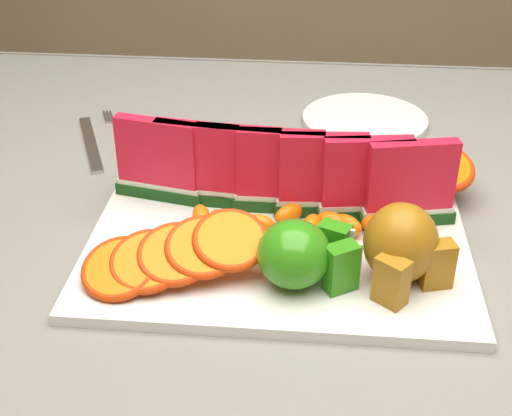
% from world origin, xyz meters
% --- Properties ---
extents(table, '(1.40, 0.90, 0.75)m').
position_xyz_m(table, '(0.00, 0.00, 0.65)').
color(table, '#442D19').
rests_on(table, ground).
extents(tablecloth, '(1.53, 1.03, 0.20)m').
position_xyz_m(tablecloth, '(0.00, 0.00, 0.72)').
color(tablecloth, gray).
rests_on(tablecloth, table).
extents(platter, '(0.40, 0.30, 0.01)m').
position_xyz_m(platter, '(0.01, -0.05, 0.76)').
color(platter, silver).
rests_on(platter, tablecloth).
extents(apple_cluster, '(0.10, 0.08, 0.07)m').
position_xyz_m(apple_cluster, '(0.04, -0.13, 0.80)').
color(apple_cluster, '#208A1C').
rests_on(apple_cluster, platter).
extents(pear_cluster, '(0.10, 0.10, 0.08)m').
position_xyz_m(pear_cluster, '(0.14, -0.12, 0.81)').
color(pear_cluster, '#A4800A').
rests_on(pear_cluster, platter).
extents(side_plate, '(0.18, 0.18, 0.01)m').
position_xyz_m(side_plate, '(0.12, 0.27, 0.76)').
color(side_plate, silver).
rests_on(side_plate, tablecloth).
extents(fork, '(0.08, 0.19, 0.00)m').
position_xyz_m(fork, '(-0.25, 0.17, 0.76)').
color(fork, silver).
rests_on(fork, tablecloth).
extents(watermelon_row, '(0.39, 0.07, 0.10)m').
position_xyz_m(watermelon_row, '(0.01, -0.00, 0.82)').
color(watermelon_row, '#08340A').
rests_on(watermelon_row, platter).
extents(orange_fan_front, '(0.20, 0.12, 0.05)m').
position_xyz_m(orange_fan_front, '(-0.08, -0.13, 0.80)').
color(orange_fan_front, red).
rests_on(orange_fan_front, platter).
extents(orange_fan_back, '(0.40, 0.12, 0.05)m').
position_xyz_m(orange_fan_back, '(0.05, 0.06, 0.79)').
color(orange_fan_back, red).
rests_on(orange_fan_back, platter).
extents(tangerine_segments, '(0.24, 0.07, 0.02)m').
position_xyz_m(tangerine_segments, '(0.03, -0.05, 0.78)').
color(tangerine_segments, orange).
rests_on(tangerine_segments, platter).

